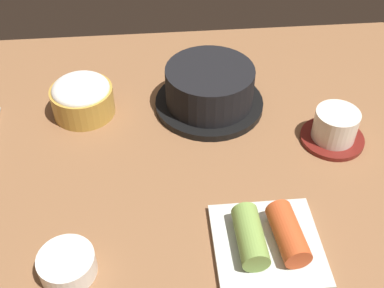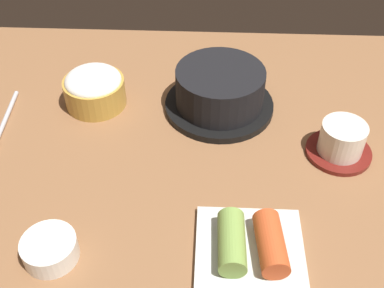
# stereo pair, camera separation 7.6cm
# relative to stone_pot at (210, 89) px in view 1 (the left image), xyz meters

# --- Properties ---
(dining_table) EXTENTS (1.00, 0.76, 0.02)m
(dining_table) POSITION_rel_stone_pot_xyz_m (-0.06, -0.11, -0.05)
(dining_table) COLOR brown
(dining_table) RESTS_ON ground
(stone_pot) EXTENTS (0.20, 0.20, 0.08)m
(stone_pot) POSITION_rel_stone_pot_xyz_m (0.00, 0.00, 0.00)
(stone_pot) COLOR black
(stone_pot) RESTS_ON dining_table
(rice_bowl) EXTENTS (0.11, 0.11, 0.07)m
(rice_bowl) POSITION_rel_stone_pot_xyz_m (-0.23, 0.00, -0.00)
(rice_bowl) COLOR #B78C38
(rice_bowl) RESTS_ON dining_table
(tea_cup_with_saucer) EXTENTS (0.11, 0.11, 0.06)m
(tea_cup_with_saucer) POSITION_rel_stone_pot_xyz_m (0.20, -0.11, -0.01)
(tea_cup_with_saucer) COLOR maroon
(tea_cup_with_saucer) RESTS_ON dining_table
(kimchi_plate) EXTENTS (0.14, 0.14, 0.05)m
(kimchi_plate) POSITION_rel_stone_pot_xyz_m (0.04, -0.31, -0.02)
(kimchi_plate) COLOR silver
(kimchi_plate) RESTS_ON dining_table
(side_bowl_near) EXTENTS (0.07, 0.07, 0.03)m
(side_bowl_near) POSITION_rel_stone_pot_xyz_m (-0.22, -0.33, -0.02)
(side_bowl_near) COLOR white
(side_bowl_near) RESTS_ON dining_table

